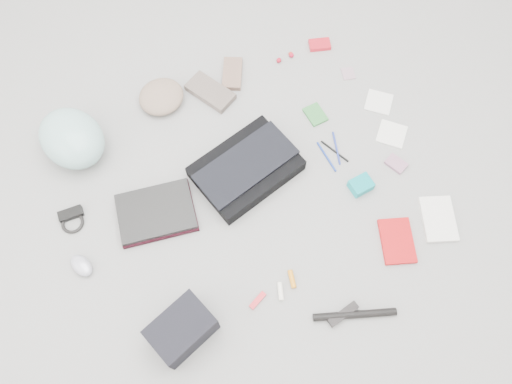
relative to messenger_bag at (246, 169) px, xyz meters
name	(u,v)px	position (x,y,z in m)	size (l,w,h in m)	color
ground_plane	(256,197)	(-0.01, -0.12, -0.03)	(4.00, 4.00, 0.00)	gray
messenger_bag	(246,169)	(0.00, 0.00, 0.00)	(0.41, 0.29, 0.07)	black
bag_flap	(246,164)	(0.00, 0.00, 0.04)	(0.42, 0.19, 0.01)	black
laptop_sleeve	(157,213)	(-0.41, -0.01, -0.02)	(0.31, 0.23, 0.02)	black
laptop	(156,211)	(-0.41, -0.01, 0.00)	(0.30, 0.22, 0.02)	black
bike_helmet	(72,138)	(-0.61, 0.42, 0.06)	(0.25, 0.31, 0.19)	#98CCCA
beanie	(161,97)	(-0.19, 0.49, 0.00)	(0.21, 0.20, 0.07)	#89715F
mitten_left	(210,92)	(0.03, 0.43, -0.02)	(0.11, 0.22, 0.03)	#645850
mitten_right	(232,74)	(0.16, 0.48, -0.02)	(0.09, 0.17, 0.03)	#7D5F50
power_brick	(71,214)	(-0.73, 0.14, -0.02)	(0.10, 0.04, 0.03)	black
cable_coil	(73,223)	(-0.74, 0.10, -0.03)	(0.09, 0.09, 0.01)	black
mouse	(82,266)	(-0.76, -0.09, -0.01)	(0.06, 0.11, 0.04)	#9E9FB0
camera_bag	(182,330)	(-0.49, -0.50, 0.04)	(0.22, 0.16, 0.14)	black
multitool	(258,300)	(-0.20, -0.51, -0.03)	(0.08, 0.02, 0.01)	red
toiletry_tube_white	(280,291)	(-0.10, -0.52, -0.02)	(0.02, 0.02, 0.07)	silver
toiletry_tube_orange	(292,279)	(-0.04, -0.50, -0.02)	(0.02, 0.02, 0.07)	orange
u_lock	(343,314)	(0.07, -0.70, -0.02)	(0.13, 0.03, 0.03)	black
bike_pump	(355,315)	(0.11, -0.72, -0.02)	(0.03, 0.03, 0.31)	black
book_red	(397,241)	(0.41, -0.55, -0.02)	(0.13, 0.19, 0.02)	red
book_white	(438,219)	(0.61, -0.54, -0.02)	(0.13, 0.19, 0.02)	silver
notepad	(315,114)	(0.40, 0.12, -0.03)	(0.08, 0.10, 0.01)	#2F7235
pen_blue	(327,157)	(0.34, -0.09, -0.03)	(0.01, 0.01, 0.16)	navy
pen_black	(335,151)	(0.39, -0.08, -0.03)	(0.01, 0.01, 0.15)	black
pen_navy	(336,148)	(0.40, -0.07, -0.03)	(0.01, 0.01, 0.16)	navy
accordion_wallet	(361,185)	(0.40, -0.27, -0.01)	(0.09, 0.07, 0.04)	#078C93
card_deck	(396,164)	(0.59, -0.25, -0.03)	(0.06, 0.09, 0.02)	#A06D88
napkin_top	(379,102)	(0.69, 0.05, -0.03)	(0.11, 0.11, 0.01)	silver
napkin_bottom	(392,134)	(0.66, -0.11, -0.03)	(0.12, 0.12, 0.01)	silver
lollipop_a	(279,60)	(0.39, 0.46, -0.02)	(0.02, 0.02, 0.02)	#AC1225
lollipop_b	(291,54)	(0.46, 0.46, -0.02)	(0.02, 0.02, 0.02)	#A4241D
lollipop_c	(292,55)	(0.46, 0.46, -0.02)	(0.02, 0.02, 0.02)	#AE0F29
altoids_tin	(320,45)	(0.61, 0.45, -0.02)	(0.10, 0.06, 0.02)	red
stamp_sheet	(348,73)	(0.65, 0.25, -0.03)	(0.06, 0.07, 0.00)	#A48192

